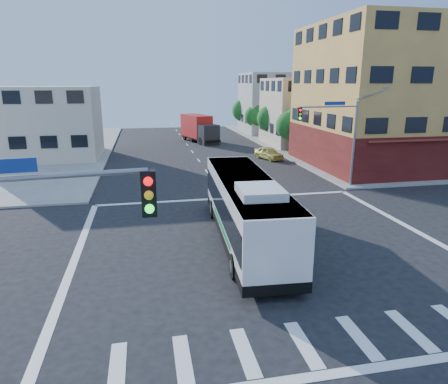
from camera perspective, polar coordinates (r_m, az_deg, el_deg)
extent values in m
plane|color=black|center=(21.30, 5.59, -7.93)|extent=(120.00, 120.00, 0.00)
cube|color=gray|center=(67.96, 25.94, 6.78)|extent=(50.00, 50.00, 0.15)
cube|color=gold|center=(45.30, 24.05, 12.29)|extent=(18.00, 15.00, 14.00)
cube|color=maroon|center=(45.73, 23.37, 6.06)|extent=(18.09, 15.08, 4.00)
cube|color=maroon|center=(39.94, 29.32, 6.51)|extent=(16.00, 1.60, 0.51)
cube|color=#BFAF92|center=(57.56, 12.33, 11.12)|extent=(12.00, 10.00, 9.00)
cube|color=#ABABA6|center=(70.57, 7.77, 12.45)|extent=(12.00, 10.00, 10.00)
cube|color=beige|center=(50.15, -24.44, 8.97)|extent=(12.00, 10.00, 8.00)
cylinder|color=gray|center=(34.21, 18.04, 6.37)|extent=(0.18, 0.18, 7.00)
cylinder|color=gray|center=(32.53, 14.78, 11.70)|extent=(5.01, 0.62, 0.12)
cube|color=black|center=(31.32, 10.72, 10.89)|extent=(0.32, 0.30, 1.00)
sphere|color=#FF0C0C|center=(31.14, 10.87, 11.41)|extent=(0.20, 0.20, 0.20)
sphere|color=yellow|center=(31.16, 10.84, 10.86)|extent=(0.20, 0.20, 0.20)
sphere|color=#19FF33|center=(31.19, 10.81, 10.31)|extent=(0.20, 0.20, 0.20)
cube|color=navy|center=(32.78, 15.58, 12.10)|extent=(1.80, 0.22, 0.28)
cube|color=gray|center=(35.36, 22.10, 13.63)|extent=(0.50, 0.22, 0.14)
cylinder|color=gray|center=(8.69, -27.54, 1.74)|extent=(5.01, 0.62, 0.12)
cube|color=black|center=(8.70, -10.71, -0.16)|extent=(0.32, 0.30, 1.00)
sphere|color=#FF0C0C|center=(8.46, -10.79, 1.50)|extent=(0.20, 0.20, 0.20)
sphere|color=yellow|center=(8.53, -10.69, -0.46)|extent=(0.20, 0.20, 0.20)
sphere|color=#19FF33|center=(8.62, -10.59, -2.38)|extent=(0.20, 0.20, 0.20)
cylinder|color=#362513|center=(50.46, 9.35, 6.67)|extent=(0.28, 0.28, 1.92)
sphere|color=#18541D|center=(50.16, 9.47, 9.38)|extent=(3.60, 3.60, 3.60)
sphere|color=#18541D|center=(49.94, 10.07, 10.37)|extent=(2.52, 2.52, 2.52)
cylinder|color=#362513|center=(57.94, 6.58, 7.91)|extent=(0.28, 0.28, 1.99)
sphere|color=#18541D|center=(57.67, 6.65, 10.39)|extent=(3.80, 3.80, 3.80)
sphere|color=#18541D|center=(57.44, 7.16, 11.30)|extent=(2.66, 2.66, 2.66)
cylinder|color=#362513|center=(65.55, 4.43, 8.77)|extent=(0.28, 0.28, 1.89)
sphere|color=#18541D|center=(65.33, 4.47, 10.78)|extent=(3.40, 3.40, 3.40)
sphere|color=#18541D|center=(65.09, 4.91, 11.50)|extent=(2.38, 2.38, 2.38)
cylinder|color=#362513|center=(73.23, 2.73, 9.54)|extent=(0.28, 0.28, 2.03)
sphere|color=#18541D|center=(73.01, 2.75, 11.58)|extent=(4.00, 4.00, 4.00)
sphere|color=#18541D|center=(72.76, 3.14, 12.35)|extent=(2.80, 2.80, 2.80)
cube|color=black|center=(21.90, 3.08, -5.51)|extent=(3.55, 13.27, 0.49)
cube|color=white|center=(21.46, 3.13, -2.17)|extent=(3.54, 13.25, 3.11)
cube|color=black|center=(21.40, 3.14, -1.68)|extent=(3.57, 12.86, 1.37)
cube|color=black|center=(27.61, 0.56, 2.00)|extent=(2.56, 0.21, 1.47)
cube|color=#E5590C|center=(27.41, 0.55, 4.24)|extent=(2.09, 0.17, 0.31)
cube|color=white|center=(21.06, 3.19, 1.70)|extent=(3.46, 12.98, 0.13)
cube|color=white|center=(17.89, 5.22, 0.07)|extent=(2.09, 2.51, 0.39)
cube|color=#107F42|center=(20.99, -0.40, -4.84)|extent=(0.37, 6.00, 0.31)
cube|color=#107F42|center=(21.52, 7.07, -4.44)|extent=(0.37, 6.00, 0.31)
cylinder|color=black|center=(25.64, -1.58, -2.42)|extent=(0.39, 1.15, 1.14)
cylinder|color=#99999E|center=(25.62, -1.92, -2.44)|extent=(0.08, 0.57, 0.57)
cylinder|color=black|center=(26.04, 4.14, -2.17)|extent=(0.39, 1.15, 1.14)
cylinder|color=#99999E|center=(26.07, 4.47, -2.16)|extent=(0.08, 0.57, 0.57)
cylinder|color=black|center=(17.90, 1.51, -10.56)|extent=(0.39, 1.15, 1.14)
cylinder|color=#99999E|center=(17.88, 1.01, -10.59)|extent=(0.08, 0.57, 0.57)
cylinder|color=black|center=(18.48, 9.64, -9.92)|extent=(0.39, 1.15, 1.14)
cylinder|color=#99999E|center=(18.52, 10.10, -9.88)|extent=(0.08, 0.57, 0.57)
cube|color=black|center=(56.41, -2.24, 8.19)|extent=(3.03, 2.96, 2.77)
cube|color=black|center=(55.46, -1.78, 8.51)|extent=(2.16, 0.74, 1.06)
cube|color=red|center=(59.95, -3.97, 9.41)|extent=(4.19, 6.45, 3.19)
cube|color=black|center=(58.99, -3.43, 7.71)|extent=(4.73, 8.83, 0.32)
cylinder|color=black|center=(56.23, -3.36, 7.28)|extent=(0.60, 1.11, 1.06)
cylinder|color=black|center=(57.20, -1.31, 7.44)|extent=(0.60, 1.11, 1.06)
cylinder|color=black|center=(59.02, -4.64, 7.64)|extent=(0.60, 1.11, 1.06)
cylinder|color=black|center=(59.94, -2.67, 7.79)|extent=(0.60, 1.11, 1.06)
cylinder|color=black|center=(61.44, -5.65, 7.92)|extent=(0.60, 1.11, 1.06)
cylinder|color=black|center=(62.33, -3.74, 8.06)|extent=(0.60, 1.11, 1.06)
imported|color=#CEC052|center=(45.69, 6.43, 5.55)|extent=(2.82, 4.39, 1.39)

